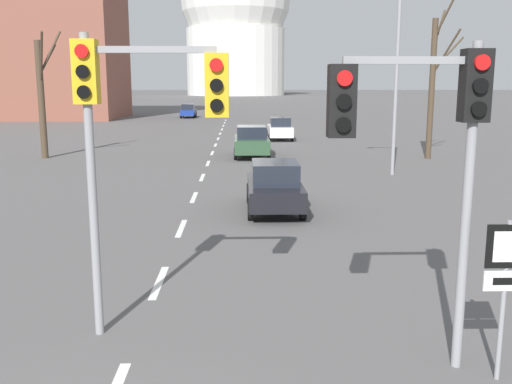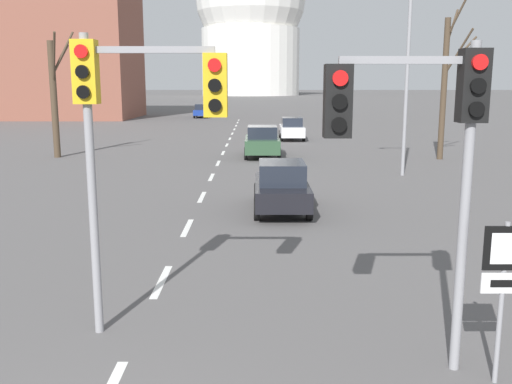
{
  "view_description": "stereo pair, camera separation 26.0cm",
  "coord_description": "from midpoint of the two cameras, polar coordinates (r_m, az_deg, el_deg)",
  "views": [
    {
      "loc": [
        1.71,
        -4.22,
        4.04
      ],
      "look_at": [
        1.95,
        5.01,
        2.29
      ],
      "focal_mm": 40.0,
      "sensor_mm": 36.0,
      "label": 1
    },
    {
      "loc": [
        1.97,
        -4.23,
        4.04
      ],
      "look_at": [
        1.95,
        5.01,
        2.29
      ],
      "focal_mm": 40.0,
      "sensor_mm": 36.0,
      "label": 2
    }
  ],
  "objects": [
    {
      "name": "lane_stripe_9",
      "position": [
        47.5,
        -3.76,
        5.85
      ],
      "size": [
        0.16,
        2.0,
        0.01
      ],
      "primitive_type": "cube",
      "color": "silver",
      "rests_on": "ground_plane"
    },
    {
      "name": "capitol_dome",
      "position": [
        213.61,
        -2.11,
        16.92
      ],
      "size": [
        39.32,
        39.32,
        55.54
      ],
      "color": "silver",
      "rests_on": "ground_plane"
    },
    {
      "name": "sedan_near_left",
      "position": [
        18.26,
        1.46,
        0.59
      ],
      "size": [
        1.76,
        4.1,
        1.62
      ],
      "color": "black",
      "rests_on": "ground_plane"
    },
    {
      "name": "lane_stripe_4",
      "position": [
        25.19,
        -5.69,
        1.47
      ],
      "size": [
        0.16,
        2.0,
        0.01
      ],
      "primitive_type": "cube",
      "color": "silver",
      "rests_on": "ground_plane"
    },
    {
      "name": "lane_stripe_12",
      "position": [
        60.96,
        -3.28,
        6.93
      ],
      "size": [
        0.16,
        2.0,
        0.01
      ],
      "primitive_type": "cube",
      "color": "silver",
      "rests_on": "ground_plane"
    },
    {
      "name": "lane_stripe_8",
      "position": [
        43.02,
        -3.99,
        5.34
      ],
      "size": [
        0.16,
        2.0,
        0.01
      ],
      "primitive_type": "cube",
      "color": "silver",
      "rests_on": "ground_plane"
    },
    {
      "name": "sedan_far_left",
      "position": [
        42.21,
        2.23,
        6.36
      ],
      "size": [
        1.77,
        4.24,
        1.64
      ],
      "color": "silver",
      "rests_on": "ground_plane"
    },
    {
      "name": "lane_stripe_10",
      "position": [
        51.98,
        -3.57,
        6.27
      ],
      "size": [
        0.16,
        2.0,
        0.01
      ],
      "primitive_type": "cube",
      "color": "silver",
      "rests_on": "ground_plane"
    },
    {
      "name": "sedan_mid_centre",
      "position": [
        70.63,
        -6.89,
        8.06
      ],
      "size": [
        1.75,
        4.48,
        1.66
      ],
      "color": "navy",
      "rests_on": "ground_plane"
    },
    {
      "name": "sedan_near_right",
      "position": [
        32.09,
        -0.67,
        5.09
      ],
      "size": [
        1.97,
        4.4,
        1.74
      ],
      "color": "#2D4C33",
      "rests_on": "ground_plane"
    },
    {
      "name": "lane_stripe_5",
      "position": [
        29.63,
        -5.08,
        2.88
      ],
      "size": [
        0.16,
        2.0,
        0.01
      ],
      "primitive_type": "cube",
      "color": "silver",
      "rests_on": "ground_plane"
    },
    {
      "name": "street_lamp_right",
      "position": [
        26.14,
        12.99,
        13.27
      ],
      "size": [
        1.94,
        0.36,
        8.76
      ],
      "color": "gray",
      "rests_on": "ground_plane"
    },
    {
      "name": "lane_stripe_13",
      "position": [
        65.44,
        -3.16,
        7.19
      ],
      "size": [
        0.16,
        2.0,
        0.01
      ],
      "primitive_type": "cube",
      "color": "silver",
      "rests_on": "ground_plane"
    },
    {
      "name": "lane_stripe_11",
      "position": [
        56.47,
        -3.41,
        6.63
      ],
      "size": [
        0.16,
        2.0,
        0.01
      ],
      "primitive_type": "cube",
      "color": "silver",
      "rests_on": "ground_plane"
    },
    {
      "name": "lane_stripe_2",
      "position": [
        16.4,
        -7.93,
        -3.6
      ],
      "size": [
        0.16,
        2.0,
        0.01
      ],
      "primitive_type": "cube",
      "color": "silver",
      "rests_on": "ground_plane"
    },
    {
      "name": "lane_stripe_7",
      "position": [
        38.55,
        -4.27,
        4.71
      ],
      "size": [
        0.16,
        2.0,
        0.01
      ],
      "primitive_type": "cube",
      "color": "silver",
      "rests_on": "ground_plane"
    },
    {
      "name": "traffic_signal_near_right",
      "position": [
        7.98,
        15.72,
        6.32
      ],
      "size": [
        2.14,
        0.34,
        4.6
      ],
      "color": "gray",
      "rests_on": "ground_plane"
    },
    {
      "name": "apartment_block_left",
      "position": [
        74.34,
        -20.92,
        16.75
      ],
      "size": [
        18.0,
        14.0,
        25.38
      ],
      "primitive_type": "cube",
      "color": "brown",
      "rests_on": "ground_plane"
    },
    {
      "name": "bare_tree_left_near",
      "position": [
        33.59,
        -20.83,
        9.12
      ],
      "size": [
        1.08,
        3.19,
        6.96
      ],
      "color": "#473828",
      "rests_on": "ground_plane"
    },
    {
      "name": "lane_stripe_6",
      "position": [
        34.08,
        -4.62,
        3.91
      ],
      "size": [
        0.16,
        2.0,
        0.01
      ],
      "primitive_type": "cube",
      "color": "silver",
      "rests_on": "ground_plane"
    },
    {
      "name": "lane_stripe_1",
      "position": [
        12.13,
        -10.27,
        -8.86
      ],
      "size": [
        0.16,
        2.0,
        0.01
      ],
      "primitive_type": "cube",
      "color": "silver",
      "rests_on": "ground_plane"
    },
    {
      "name": "traffic_signal_centre_tall",
      "position": [
        9.04,
        -12.94,
        7.96
      ],
      "size": [
        2.34,
        0.34,
        4.8
      ],
      "color": "gray",
      "rests_on": "ground_plane"
    },
    {
      "name": "lane_stripe_3",
      "position": [
        20.77,
        -6.57,
        -0.53
      ],
      "size": [
        0.16,
        2.0,
        0.01
      ],
      "primitive_type": "cube",
      "color": "silver",
      "rests_on": "ground_plane"
    },
    {
      "name": "route_sign_post",
      "position": [
        8.36,
        22.9,
        -7.55
      ],
      "size": [
        0.6,
        0.08,
        2.27
      ],
      "color": "gray",
      "rests_on": "ground_plane"
    },
    {
      "name": "bare_tree_right_near",
      "position": [
        32.61,
        17.13,
        10.45
      ],
      "size": [
        2.28,
        3.05,
        8.61
      ],
      "color": "#473828",
      "rests_on": "ground_plane"
    }
  ]
}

